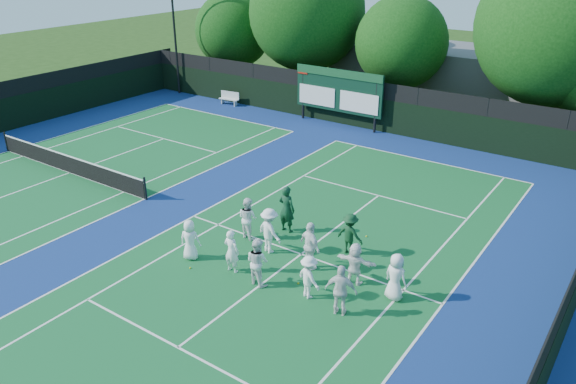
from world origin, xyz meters
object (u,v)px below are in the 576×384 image
Objects in this scene: tennis_net at (69,164)px; bench at (230,98)px; coach_left at (287,209)px; scoreboard at (338,91)px.

bench is at bearing 96.72° from tennis_net.
bench is 19.36m from coach_left.
scoreboard reaches higher than tennis_net.
scoreboard reaches higher than coach_left.
coach_left is (14.19, -13.17, 0.48)m from bench.
scoreboard is 3.95× the size of bench.
tennis_net reaches higher than bench.
tennis_net is (-6.99, -14.59, -1.70)m from scoreboard.
tennis_net is 5.77× the size of coach_left.
scoreboard is 3.06× the size of coach_left.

